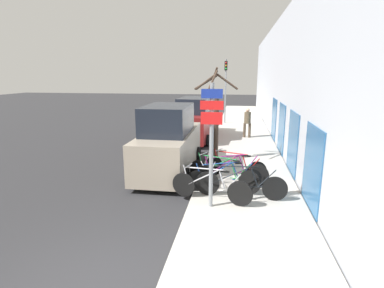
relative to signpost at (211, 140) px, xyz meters
The scene contains 15 objects.
ground_plane 8.11m from the signpost, 101.81° to the left, with size 80.00×80.00×0.00m, color #28282B.
sidewalk_curb 10.72m from the signpost, 84.61° to the left, with size 3.20×32.00×0.15m.
building_facade 10.86m from the signpost, 75.30° to the left, with size 0.23×32.00×6.50m.
signpost is the anchor object (origin of this frame).
bicycle_0 1.46m from the signpost, 95.05° to the left, with size 2.30×0.72×0.97m.
bicycle_1 1.77m from the signpost, 41.98° to the left, with size 2.62×0.44×0.97m.
bicycle_2 1.92m from the signpost, 76.21° to the left, with size 2.29×0.70×0.89m.
bicycle_3 2.05m from the signpost, 80.58° to the left, with size 2.27×1.23×0.99m.
bicycle_4 2.35m from the signpost, 74.51° to the left, with size 2.32×0.83×0.97m.
bicycle_5 2.71m from the signpost, 73.93° to the left, with size 2.10×1.19×0.95m.
parked_car_0 3.73m from the signpost, 120.58° to the left, with size 1.96×4.80×2.54m.
parked_car_1 9.17m from the signpost, 100.47° to the left, with size 2.23×4.89×2.37m.
pedestrian_near 9.45m from the signpost, 82.67° to the left, with size 0.43×0.36×1.64m.
street_tree 4.41m from the signpost, 92.98° to the left, with size 1.71×1.48×3.75m.
traffic_light 14.36m from the signpost, 91.08° to the left, with size 0.20×0.30×4.50m.
Camera 1 is at (2.25, -3.97, 3.63)m, focal length 28.00 mm.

